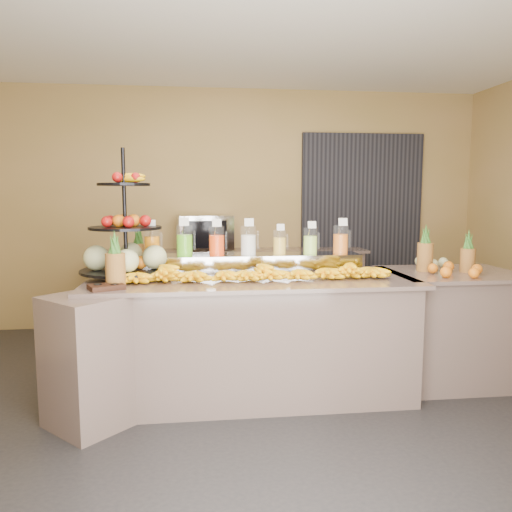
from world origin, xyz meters
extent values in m
plane|color=black|center=(0.00, 0.00, 0.00)|extent=(6.00, 6.00, 0.00)
cube|color=olive|center=(0.00, 2.51, 1.40)|extent=(6.00, 0.02, 2.80)
cube|color=silver|center=(0.00, 0.00, 2.81)|extent=(6.00, 5.00, 0.02)
cube|color=black|center=(1.60, 2.46, 1.20)|extent=(1.50, 0.06, 2.20)
cube|color=gray|center=(0.00, 0.30, 0.45)|extent=(2.40, 0.90, 0.90)
cube|color=gray|center=(0.00, 0.30, 0.92)|extent=(2.50, 1.00, 0.03)
cube|color=gray|center=(-1.15, -0.10, 0.45)|extent=(0.71, 0.71, 0.90)
cube|color=gray|center=(1.70, 0.40, 0.45)|extent=(1.00, 0.80, 0.90)
cube|color=gray|center=(1.70, 0.40, 0.92)|extent=(1.08, 0.88, 0.03)
cube|color=gray|center=(0.00, 2.25, 0.45)|extent=(3.00, 0.50, 0.90)
cube|color=gray|center=(0.00, 2.25, 0.92)|extent=(3.10, 0.55, 0.03)
cube|color=gray|center=(0.00, 0.58, 1.01)|extent=(1.85, 0.30, 0.15)
cylinder|color=silver|center=(-0.78, 0.58, 1.19)|extent=(0.13, 0.13, 0.23)
cylinder|color=orange|center=(-0.78, 0.58, 1.16)|extent=(0.12, 0.12, 0.16)
cylinder|color=gray|center=(-0.79, 0.59, 1.25)|extent=(0.01, 0.01, 0.27)
cube|color=white|center=(-0.78, 0.52, 1.34)|extent=(0.07, 0.02, 0.06)
cylinder|color=silver|center=(-0.52, 0.58, 1.20)|extent=(0.13, 0.13, 0.24)
cylinder|color=#52B218|center=(-0.52, 0.58, 1.16)|extent=(0.12, 0.12, 0.17)
cylinder|color=gray|center=(-0.53, 0.59, 1.26)|extent=(0.01, 0.01, 0.29)
cube|color=white|center=(-0.52, 0.52, 1.36)|extent=(0.08, 0.02, 0.07)
cylinder|color=silver|center=(-0.26, 0.58, 1.20)|extent=(0.13, 0.13, 0.23)
cylinder|color=#FF3D05|center=(-0.26, 0.58, 1.16)|extent=(0.12, 0.12, 0.16)
cylinder|color=gray|center=(-0.27, 0.59, 1.25)|extent=(0.01, 0.01, 0.28)
cube|color=white|center=(-0.26, 0.52, 1.35)|extent=(0.07, 0.02, 0.06)
cylinder|color=silver|center=(0.00, 0.58, 1.20)|extent=(0.13, 0.13, 0.24)
cylinder|color=silver|center=(0.00, 0.58, 1.16)|extent=(0.12, 0.12, 0.16)
cylinder|color=gray|center=(-0.01, 0.59, 1.25)|extent=(0.01, 0.01, 0.28)
cube|color=white|center=(0.00, 0.52, 1.35)|extent=(0.07, 0.02, 0.06)
cylinder|color=silver|center=(0.26, 0.58, 1.18)|extent=(0.11, 0.11, 0.20)
cylinder|color=gold|center=(0.26, 0.58, 1.15)|extent=(0.10, 0.10, 0.14)
cylinder|color=gray|center=(0.25, 0.59, 1.22)|extent=(0.01, 0.01, 0.23)
cube|color=white|center=(0.26, 0.53, 1.31)|extent=(0.06, 0.02, 0.05)
cylinder|color=silver|center=(0.52, 0.58, 1.19)|extent=(0.12, 0.12, 0.21)
cylinder|color=#AEE354|center=(0.52, 0.58, 1.15)|extent=(0.11, 0.11, 0.15)
cylinder|color=gray|center=(0.51, 0.59, 1.24)|extent=(0.01, 0.01, 0.25)
cube|color=white|center=(0.52, 0.53, 1.32)|extent=(0.07, 0.02, 0.06)
cylinder|color=silver|center=(0.78, 0.58, 1.20)|extent=(0.13, 0.13, 0.23)
cylinder|color=orange|center=(0.78, 0.58, 1.16)|extent=(0.12, 0.12, 0.16)
cylinder|color=gray|center=(0.77, 0.59, 1.25)|extent=(0.01, 0.01, 0.28)
cube|color=white|center=(0.78, 0.52, 1.35)|extent=(0.07, 0.02, 0.06)
ellipsoid|color=#ECB00B|center=(-0.85, 0.23, 0.98)|extent=(0.25, 0.19, 0.10)
ellipsoid|color=#ECB00B|center=(-0.65, 0.23, 0.98)|extent=(0.25, 0.19, 0.10)
ellipsoid|color=#ECB00B|center=(-0.44, 0.23, 0.98)|extent=(0.25, 0.19, 0.10)
ellipsoid|color=#ECB00B|center=(-0.24, 0.23, 0.98)|extent=(0.25, 0.19, 0.10)
ellipsoid|color=#ECB00B|center=(-0.04, 0.23, 0.98)|extent=(0.25, 0.19, 0.10)
ellipsoid|color=#ECB00B|center=(0.16, 0.23, 0.98)|extent=(0.25, 0.19, 0.10)
ellipsoid|color=#ECB00B|center=(0.36, 0.23, 0.98)|extent=(0.25, 0.19, 0.10)
ellipsoid|color=#ECB00B|center=(0.57, 0.23, 0.98)|extent=(0.25, 0.19, 0.10)
ellipsoid|color=#ECB00B|center=(0.77, 0.23, 0.98)|extent=(0.25, 0.19, 0.10)
ellipsoid|color=#ECB00B|center=(0.97, 0.23, 0.98)|extent=(0.25, 0.19, 0.10)
ellipsoid|color=#ECB00B|center=(-0.67, 0.23, 1.05)|extent=(0.21, 0.17, 0.09)
ellipsoid|color=#ECB00B|center=(0.06, 0.23, 1.05)|extent=(0.21, 0.17, 0.09)
ellipsoid|color=#ECB00B|center=(0.79, 0.23, 1.05)|extent=(0.21, 0.17, 0.09)
cylinder|color=black|center=(-0.96, 0.44, 1.43)|extent=(0.03, 0.03, 0.99)
cylinder|color=black|center=(-0.96, 0.44, 0.99)|extent=(0.78, 0.78, 0.02)
cylinder|color=black|center=(-0.96, 0.44, 1.32)|extent=(0.61, 0.61, 0.02)
cylinder|color=black|center=(-0.96, 0.44, 1.65)|extent=(0.44, 0.44, 0.02)
sphere|color=#BEBE83|center=(-0.74, 0.44, 1.09)|extent=(0.19, 0.19, 0.19)
sphere|color=maroon|center=(-0.81, 0.44, 1.37)|extent=(0.09, 0.09, 0.09)
sphere|color=orange|center=(-1.07, 0.44, 1.04)|extent=(0.10, 0.10, 0.10)
cube|color=black|center=(-1.04, -0.04, 0.95)|extent=(0.27, 0.25, 0.03)
cylinder|color=brown|center=(-0.99, 0.07, 1.05)|extent=(0.14, 0.14, 0.23)
cone|color=#25521B|center=(-0.99, 0.07, 1.24)|extent=(0.07, 0.07, 0.16)
cylinder|color=brown|center=(-0.90, 0.74, 1.05)|extent=(0.13, 0.13, 0.24)
cone|color=#25521B|center=(-0.90, 0.74, 1.25)|extent=(0.06, 0.06, 0.16)
cylinder|color=brown|center=(1.49, 0.48, 1.05)|extent=(0.13, 0.13, 0.24)
cylinder|color=brown|center=(1.81, 0.38, 1.03)|extent=(0.12, 0.12, 0.20)
ellipsoid|color=orange|center=(1.63, 0.23, 0.97)|extent=(0.36, 0.24, 0.09)
cube|color=gray|center=(-0.33, 2.25, 1.13)|extent=(0.66, 0.50, 0.40)
camera|label=1|loc=(-0.42, -3.48, 1.57)|focal=35.00mm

